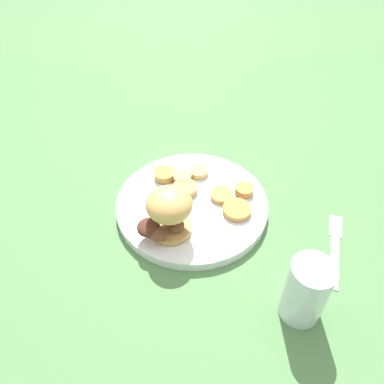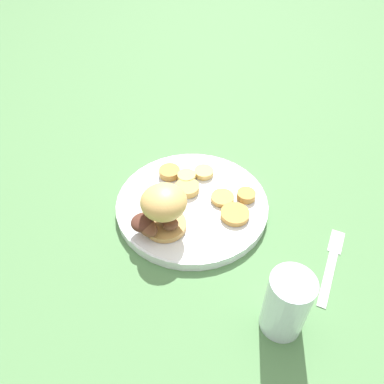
# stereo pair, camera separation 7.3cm
# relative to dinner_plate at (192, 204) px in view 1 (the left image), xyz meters

# --- Properties ---
(ground_plane) EXTENTS (4.00, 4.00, 0.00)m
(ground_plane) POSITION_rel_dinner_plate_xyz_m (0.00, 0.00, -0.01)
(ground_plane) COLOR #4C7A47
(dinner_plate) EXTENTS (0.31, 0.31, 0.02)m
(dinner_plate) POSITION_rel_dinner_plate_xyz_m (0.00, 0.00, 0.00)
(dinner_plate) COLOR white
(dinner_plate) RESTS_ON ground_plane
(sandwich) EXTENTS (0.09, 0.11, 0.09)m
(sandwich) POSITION_rel_dinner_plate_xyz_m (0.02, -0.09, 0.06)
(sandwich) COLOR tan
(sandwich) RESTS_ON dinner_plate
(potato_round_0) EXTENTS (0.06, 0.06, 0.01)m
(potato_round_0) POSITION_rel_dinner_plate_xyz_m (0.08, 0.04, 0.02)
(potato_round_0) COLOR #BC8942
(potato_round_0) RESTS_ON dinner_plate
(potato_round_1) EXTENTS (0.04, 0.04, 0.01)m
(potato_round_1) POSITION_rel_dinner_plate_xyz_m (-0.05, 0.07, 0.02)
(potato_round_1) COLOR #DBB766
(potato_round_1) RESTS_ON dinner_plate
(potato_round_2) EXTENTS (0.04, 0.04, 0.02)m
(potato_round_2) POSITION_rel_dinner_plate_xyz_m (-0.06, 0.03, 0.02)
(potato_round_2) COLOR #DBB766
(potato_round_2) RESTS_ON dinner_plate
(potato_round_3) EXTENTS (0.05, 0.05, 0.01)m
(potato_round_3) POSITION_rel_dinner_plate_xyz_m (-0.03, 0.01, 0.02)
(potato_round_3) COLOR tan
(potato_round_3) RESTS_ON dinner_plate
(potato_round_4) EXTENTS (0.04, 0.04, 0.01)m
(potato_round_4) POSITION_rel_dinner_plate_xyz_m (0.06, 0.09, 0.02)
(potato_round_4) COLOR #BC8942
(potato_round_4) RESTS_ON dinner_plate
(potato_round_5) EXTENTS (0.05, 0.05, 0.01)m
(potato_round_5) POSITION_rel_dinner_plate_xyz_m (0.04, 0.05, 0.01)
(potato_round_5) COLOR tan
(potato_round_5) RESTS_ON dinner_plate
(potato_round_6) EXTENTS (0.04, 0.04, 0.01)m
(potato_round_6) POSITION_rel_dinner_plate_xyz_m (-0.09, 0.01, 0.02)
(potato_round_6) COLOR #BC8942
(potato_round_6) RESTS_ON dinner_plate
(fork) EXTENTS (0.10, 0.17, 0.00)m
(fork) POSITION_rel_dinner_plate_xyz_m (0.26, 0.11, -0.01)
(fork) COLOR silver
(fork) RESTS_ON ground_plane
(drinking_glass) EXTENTS (0.07, 0.07, 0.12)m
(drinking_glass) POSITION_rel_dinner_plate_xyz_m (0.28, -0.05, 0.05)
(drinking_glass) COLOR silver
(drinking_glass) RESTS_ON ground_plane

